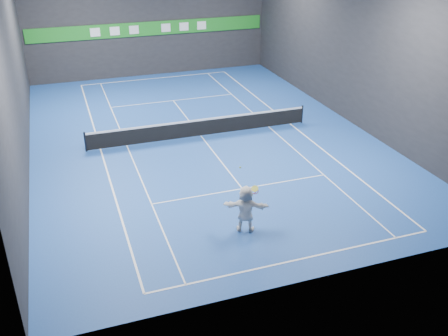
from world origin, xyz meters
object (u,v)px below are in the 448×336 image
object	(u,v)px
tennis_ball	(240,167)
tennis_racket	(254,191)
tennis_net	(201,127)
player	(246,209)

from	to	relation	value
tennis_ball	tennis_racket	bearing A→B (deg)	4.08
tennis_net	tennis_racket	bearing A→B (deg)	-94.38
tennis_racket	player	bearing A→B (deg)	-172.32
player	tennis_net	bearing A→B (deg)	-71.91
player	tennis_ball	world-z (taller)	tennis_ball
tennis_ball	tennis_net	bearing A→B (deg)	82.06
tennis_net	tennis_racket	distance (m)	9.56
player	tennis_racket	distance (m)	0.77
player	tennis_ball	xyz separation A→B (m)	(-0.25, 0.00, 1.80)
tennis_ball	tennis_racket	size ratio (longest dim) A/B	0.12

